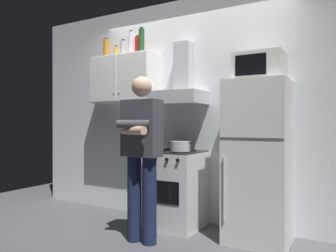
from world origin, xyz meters
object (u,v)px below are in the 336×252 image
object	(u,v)px
microwave	(259,67)
bottle_wine_green	(142,41)
refrigerator	(259,161)
bottle_liquor_amber	(106,49)
bottle_spice_jar	(116,52)
upper_cabinet	(125,79)
person_standing	(141,151)
bottle_soda_red	(138,46)
bottle_canister_steel	(123,49)
stove_oven	(175,189)
range_hood	(180,88)
cooking_pot	(180,146)
bottle_vodka_clear	(131,44)

from	to	relation	value
microwave	bottle_wine_green	distance (m)	1.55
refrigerator	bottle_liquor_amber	xyz separation A→B (m)	(-2.06, 0.13, 1.38)
bottle_spice_jar	bottle_wine_green	xyz separation A→B (m)	(0.42, -0.03, 0.08)
upper_cabinet	person_standing	bearing A→B (deg)	-44.26
bottle_liquor_amber	upper_cabinet	bearing A→B (deg)	-0.78
upper_cabinet	bottle_liquor_amber	distance (m)	0.53
microwave	bottle_soda_red	xyz separation A→B (m)	(-1.57, 0.13, 0.43)
bottle_liquor_amber	bottle_spice_jar	bearing A→B (deg)	-1.69
refrigerator	bottle_canister_steel	world-z (taller)	bottle_canister_steel
refrigerator	bottle_soda_red	size ratio (longest dim) A/B	6.47
stove_oven	refrigerator	world-z (taller)	refrigerator
person_standing	bottle_soda_red	size ratio (longest dim) A/B	6.63
stove_oven	bottle_spice_jar	distance (m)	1.94
range_hood	cooking_pot	size ratio (longest dim) A/B	2.37
bottle_soda_red	microwave	bearing A→B (deg)	-4.89
microwave	bottle_canister_steel	world-z (taller)	bottle_canister_steel
bottle_soda_red	stove_oven	bearing A→B (deg)	-13.86
bottle_soda_red	bottle_liquor_amber	bearing A→B (deg)	-177.20
bottle_soda_red	refrigerator	bearing A→B (deg)	-5.55
person_standing	bottle_spice_jar	bearing A→B (deg)	140.65
bottle_canister_steel	bottle_soda_red	bearing A→B (deg)	7.05
stove_oven	bottle_vodka_clear	xyz separation A→B (m)	(-0.71, 0.14, 1.77)
range_hood	bottle_vodka_clear	bearing A→B (deg)	179.09
refrigerator	bottle_soda_red	distance (m)	2.09
range_hood	refrigerator	distance (m)	1.25
upper_cabinet	bottle_spice_jar	world-z (taller)	bottle_spice_jar
stove_oven	bottle_soda_red	distance (m)	1.85
cooking_pot	bottle_soda_red	world-z (taller)	bottle_soda_red
bottle_spice_jar	cooking_pot	bearing A→B (deg)	-12.82
microwave	cooking_pot	bearing A→B (deg)	-170.43
upper_cabinet	refrigerator	distance (m)	2.00
upper_cabinet	bottle_canister_steel	distance (m)	0.40
stove_oven	refrigerator	distance (m)	1.02
bottle_vodka_clear	bottle_canister_steel	bearing A→B (deg)	-175.10
person_standing	bottle_canister_steel	bearing A→B (deg)	136.82
cooking_pot	bottle_soda_red	bearing A→B (deg)	160.08
bottle_liquor_amber	bottle_wine_green	bearing A→B (deg)	-3.20
range_hood	bottle_wine_green	xyz separation A→B (m)	(-0.52, -0.03, 0.61)
upper_cabinet	microwave	size ratio (longest dim) A/B	1.88
stove_oven	bottle_vodka_clear	bearing A→B (deg)	169.05
upper_cabinet	bottle_liquor_amber	size ratio (longest dim) A/B	3.27
refrigerator	bottle_spice_jar	size ratio (longest dim) A/B	10.41
person_standing	bottle_liquor_amber	world-z (taller)	bottle_liquor_amber
bottle_vodka_clear	bottle_spice_jar	distance (m)	0.24
stove_oven	bottle_liquor_amber	size ratio (longest dim) A/B	3.17
upper_cabinet	refrigerator	world-z (taller)	upper_cabinet
bottle_vodka_clear	cooking_pot	bearing A→B (deg)	-16.95
upper_cabinet	range_hood	bearing A→B (deg)	0.09
bottle_soda_red	range_hood	bearing A→B (deg)	-2.49
refrigerator	cooking_pot	size ratio (longest dim) A/B	5.05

